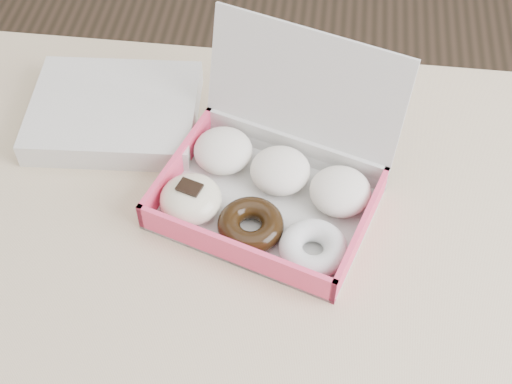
# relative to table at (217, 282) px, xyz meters

# --- Properties ---
(table) EXTENTS (1.20, 0.80, 0.75)m
(table) POSITION_rel_table_xyz_m (0.00, 0.00, 0.00)
(table) COLOR tan
(table) RESTS_ON ground
(donut_box) EXTENTS (0.34, 0.32, 0.20)m
(donut_box) POSITION_rel_table_xyz_m (0.06, 0.09, 0.11)
(donut_box) COLOR silver
(donut_box) RESTS_ON table
(newspapers) EXTENTS (0.26, 0.21, 0.04)m
(newspapers) POSITION_rel_table_xyz_m (-0.18, 0.21, 0.10)
(newspapers) COLOR white
(newspapers) RESTS_ON table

